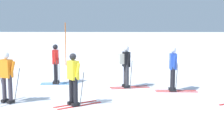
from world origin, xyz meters
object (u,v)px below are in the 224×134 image
Objects in this scene: trail_marker_pole at (66,44)px; skier_red at (56,63)px; skier_black at (126,65)px; skier_orange at (7,76)px; skier_blue at (173,68)px; skier_yellow at (73,78)px.

skier_red is at bearing -85.65° from trail_marker_pole.
skier_black is at bearing -15.03° from skier_red.
skier_red is 3.52m from skier_orange.
skier_blue is 5.00m from skier_red.
skier_red is 0.67× the size of trail_marker_pole.
skier_blue is at bearing -53.98° from trail_marker_pole.
skier_blue is at bearing -16.83° from skier_red.
skier_orange is 4.75m from skier_black.
skier_orange and skier_black have the same top height.
skier_blue is 6.11m from skier_orange.
skier_blue is 1.00× the size of skier_orange.
skier_orange is 1.00× the size of skier_yellow.
skier_yellow is 1.00× the size of skier_black.
skier_orange is 2.26m from skier_yellow.
skier_yellow is 0.67× the size of trail_marker_pole.
skier_red and skier_orange have the same top height.
skier_blue is 4.20m from skier_yellow.
skier_orange is at bearing -161.65° from skier_blue.
skier_black is at bearing -62.41° from trail_marker_pole.
skier_orange is 0.67× the size of trail_marker_pole.
trail_marker_pole is at bearing 86.35° from skier_orange.
skier_black is (2.98, -0.80, 0.04)m from skier_red.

